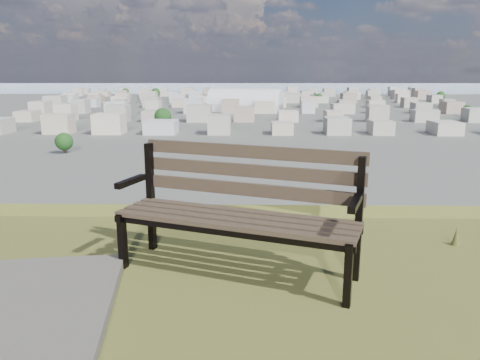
{
  "coord_description": "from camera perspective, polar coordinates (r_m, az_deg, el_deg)",
  "views": [
    {
      "loc": [
        0.47,
        -0.91,
        26.58
      ],
      "look_at": [
        0.38,
        4.53,
        25.3
      ],
      "focal_mm": 35.0,
      "sensor_mm": 36.0,
      "label": 1
    }
  ],
  "objects": [
    {
      "name": "park_bench",
      "position": [
        3.69,
        0.05,
        -2.84
      ],
      "size": [
        1.97,
        1.21,
        0.99
      ],
      "rotation": [
        0.0,
        0.0,
        -0.35
      ],
      "color": "#463828",
      "rests_on": "hilltop_mesa"
    },
    {
      "name": "arena",
      "position": [
        313.49,
        0.67,
        9.2
      ],
      "size": [
        50.87,
        30.38,
        20.08
      ],
      "rotation": [
        0.0,
        0.0,
        -0.23
      ],
      "color": "beige",
      "rests_on": "ground"
    },
    {
      "name": "city_blocks",
      "position": [
        396.03,
        0.97,
        9.86
      ],
      "size": [
        395.0,
        361.0,
        7.0
      ],
      "color": "beige",
      "rests_on": "ground"
    },
    {
      "name": "city_trees",
      "position": [
        321.78,
        -3.81,
        9.3
      ],
      "size": [
        406.52,
        387.2,
        9.98
      ],
      "color": "#37221B",
      "rests_on": "ground"
    },
    {
      "name": "bay_water",
      "position": [
        901.31,
        1.02,
        11.51
      ],
      "size": [
        2400.0,
        700.0,
        0.12
      ],
      "primitive_type": "cube",
      "color": "#8C9BB2",
      "rests_on": "ground"
    },
    {
      "name": "far_hills",
      "position": [
        1405.18,
        -1.51,
        13.15
      ],
      "size": [
        2050.0,
        340.0,
        60.0
      ],
      "color": "#A1B3C8",
      "rests_on": "ground"
    }
  ]
}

